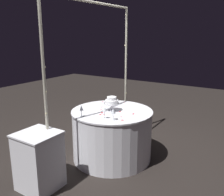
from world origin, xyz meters
name	(u,v)px	position (x,y,z in m)	size (l,w,h in m)	color
ground_plane	(112,157)	(0.00, 0.00, 0.00)	(12.00, 12.00, 0.00)	black
decorative_arch	(94,60)	(0.00, 0.32, 1.45)	(1.94, 0.06, 2.24)	#B7B29E
main_table	(112,134)	(0.00, 0.00, 0.37)	(1.17, 1.17, 0.74)	white
side_table	(39,161)	(-1.10, 0.32, 0.35)	(0.46, 0.46, 0.70)	white
tiered_cake	(112,101)	(0.00, 0.01, 0.87)	(0.22, 0.22, 0.20)	silver
wine_glass_0	(113,111)	(-0.33, -0.23, 0.85)	(0.07, 0.07, 0.16)	silver
wine_glass_1	(111,98)	(0.27, 0.19, 0.85)	(0.06, 0.06, 0.15)	silver
wine_glass_2	(105,110)	(-0.34, -0.11, 0.86)	(0.06, 0.06, 0.15)	silver
wine_glass_3	(81,109)	(-0.45, 0.19, 0.85)	(0.06, 0.06, 0.16)	silver
wine_glass_4	(108,98)	(0.16, 0.17, 0.86)	(0.06, 0.06, 0.17)	silver
rose_petal_0	(101,109)	(-0.04, 0.16, 0.74)	(0.03, 0.02, 0.00)	red
rose_petal_1	(112,108)	(0.12, 0.08, 0.74)	(0.03, 0.02, 0.00)	red
rose_petal_2	(102,113)	(-0.17, 0.05, 0.74)	(0.04, 0.03, 0.00)	red
rose_petal_3	(111,103)	(0.35, 0.24, 0.74)	(0.04, 0.03, 0.00)	red
rose_petal_4	(121,117)	(-0.18, -0.26, 0.74)	(0.03, 0.02, 0.00)	red
rose_petal_5	(103,102)	(0.32, 0.39, 0.74)	(0.03, 0.02, 0.00)	red
rose_petal_6	(124,102)	(0.50, 0.08, 0.74)	(0.03, 0.02, 0.00)	red
rose_petal_7	(120,112)	(0.01, -0.13, 0.74)	(0.03, 0.02, 0.00)	red
rose_petal_8	(117,104)	(0.32, 0.12, 0.74)	(0.03, 0.02, 0.00)	red
rose_petal_9	(102,107)	(0.06, 0.22, 0.74)	(0.02, 0.02, 0.00)	red
rose_petal_10	(122,120)	(-0.28, -0.34, 0.74)	(0.04, 0.03, 0.00)	red
rose_petal_11	(104,115)	(-0.22, -0.01, 0.74)	(0.03, 0.02, 0.00)	red
rose_petal_12	(133,114)	(0.02, -0.33, 0.74)	(0.04, 0.03, 0.00)	red
rose_petal_13	(100,114)	(-0.24, 0.03, 0.74)	(0.03, 0.02, 0.00)	red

